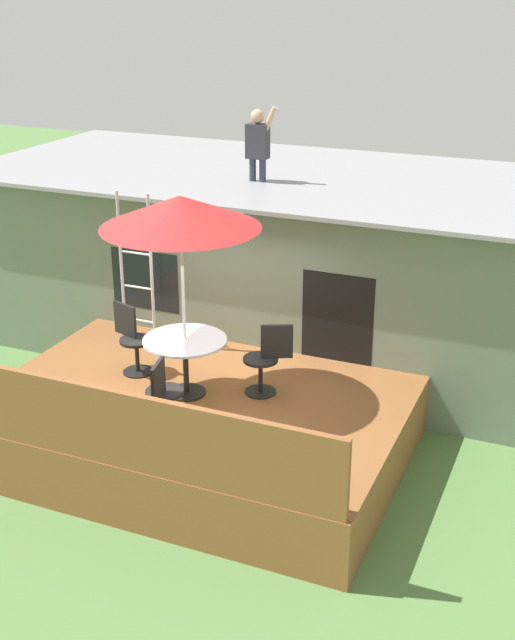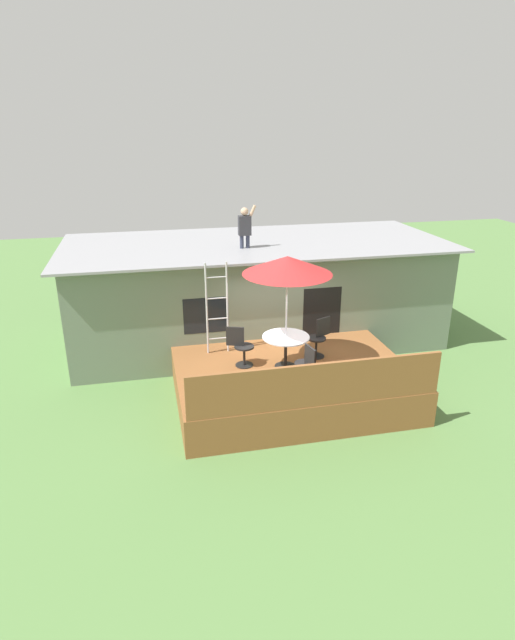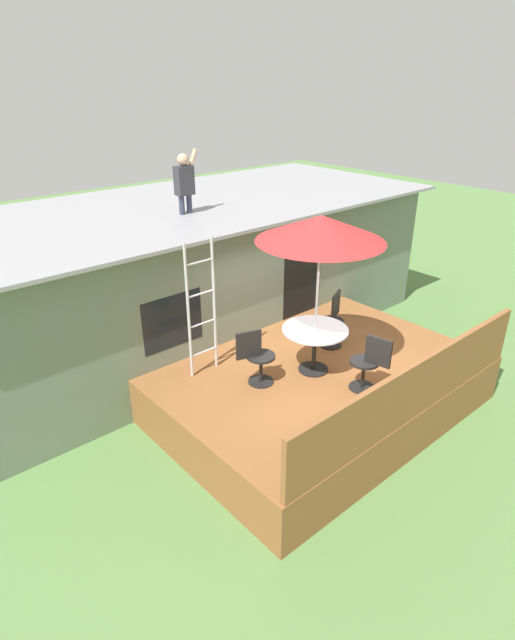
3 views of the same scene
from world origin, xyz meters
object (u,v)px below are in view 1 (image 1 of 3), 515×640
Objects in this scene: patio_table at (185,351)px; patio_chair_right at (266,360)px; step_ladder at (136,270)px; person_figure at (258,140)px; patio_umbrella at (180,212)px; patio_chair_left at (133,339)px; patio_chair_near at (163,395)px.

patio_chair_right reaches higher than patio_table.
patio_table is 0.47× the size of step_ladder.
person_figure is at bearing 95.68° from patio_table.
patio_umbrella reaches higher than patio_table.
person_figure is at bearing 94.45° from patio_chair_left.
patio_table is 0.94× the size of person_figure.
person_figure is (1.04, 1.86, 1.56)m from step_ladder.
patio_chair_near is (0.19, -0.92, -1.89)m from patio_umbrella.
person_figure reaches higher than patio_table.
patio_chair_near is at bearing 37.10° from patio_chair_right.
patio_chair_left and patio_chair_right have the same top height.
patio_umbrella is at bearing 0.00° from patio_chair_right.
patio_chair_right is at bearing 24.67° from patio_table.
patio_umbrella is 2.29× the size of person_figure.
person_figure is at bearing -89.50° from patio_chair_right.
person_figure is 1.21× the size of patio_chair_right.
patio_table is 1.13× the size of patio_chair_right.
person_figure reaches higher than patio_chair_left.
patio_chair_right is (2.25, -0.72, -0.64)m from step_ladder.
patio_table is at bearing -84.32° from person_figure.
step_ladder is 1.12m from patio_chair_left.
step_ladder is 2.39× the size of patio_chair_right.
person_figure is at bearing -4.56° from patio_chair_near.
patio_chair_near is (0.19, -0.92, -0.13)m from patio_table.
patio_umbrella is 2.14m from patio_chair_right.
step_ladder reaches higher than patio_chair_near.
step_ladder is at bearing -119.35° from person_figure.
patio_chair_left is 1.00× the size of patio_chair_right.
patio_umbrella is 2.76× the size of patio_chair_right.
patio_table is at bearing -40.27° from step_ladder.
patio_chair_left is at bearing -21.27° from patio_chair_right.
patio_chair_right is 1.00× the size of patio_chair_near.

